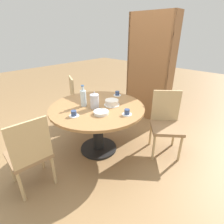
% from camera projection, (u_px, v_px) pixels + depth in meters
% --- Properties ---
extents(ground_plane, '(14.00, 14.00, 0.00)m').
position_uv_depth(ground_plane, '(99.00, 148.00, 2.74)').
color(ground_plane, '#937047').
extents(dining_table, '(1.32, 1.32, 0.72)m').
position_uv_depth(dining_table, '(97.00, 116.00, 2.49)').
color(dining_table, black).
rests_on(dining_table, ground_plane).
extents(chair_a, '(0.56, 0.56, 0.91)m').
position_uv_depth(chair_a, '(80.00, 99.00, 3.34)').
color(chair_a, tan).
rests_on(chair_a, ground_plane).
extents(chair_b, '(0.45, 0.45, 0.91)m').
position_uv_depth(chair_b, '(30.00, 153.00, 1.89)').
color(chair_b, tan).
rests_on(chair_b, ground_plane).
extents(chair_c, '(0.59, 0.59, 0.91)m').
position_uv_depth(chair_c, '(166.00, 122.00, 2.52)').
color(chair_c, tan).
rests_on(chair_c, ground_plane).
extents(bookshelf, '(0.90, 0.28, 1.98)m').
position_uv_depth(bookshelf, '(149.00, 70.00, 3.40)').
color(bookshelf, brown).
rests_on(bookshelf, ground_plane).
extents(coffee_pot, '(0.12, 0.12, 0.23)m').
position_uv_depth(coffee_pot, '(95.00, 101.00, 2.33)').
color(coffee_pot, silver).
rests_on(coffee_pot, dining_table).
extents(water_bottle, '(0.08, 0.08, 0.30)m').
position_uv_depth(water_bottle, '(83.00, 98.00, 2.39)').
color(water_bottle, silver).
rests_on(water_bottle, dining_table).
extents(cake_main, '(0.22, 0.22, 0.08)m').
position_uv_depth(cake_main, '(112.00, 103.00, 2.45)').
color(cake_main, white).
rests_on(cake_main, dining_table).
extents(cup_a, '(0.12, 0.12, 0.07)m').
position_uv_depth(cup_a, '(74.00, 114.00, 2.14)').
color(cup_a, white).
rests_on(cup_a, dining_table).
extents(cup_b, '(0.12, 0.12, 0.07)m').
position_uv_depth(cup_b, '(117.00, 94.00, 2.81)').
color(cup_b, white).
rests_on(cup_b, dining_table).
extents(cup_c, '(0.12, 0.12, 0.07)m').
position_uv_depth(cup_c, '(127.00, 112.00, 2.18)').
color(cup_c, white).
rests_on(cup_c, dining_table).
extents(plate_stack, '(0.19, 0.19, 0.04)m').
position_uv_depth(plate_stack, '(101.00, 113.00, 2.20)').
color(plate_stack, white).
rests_on(plate_stack, dining_table).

